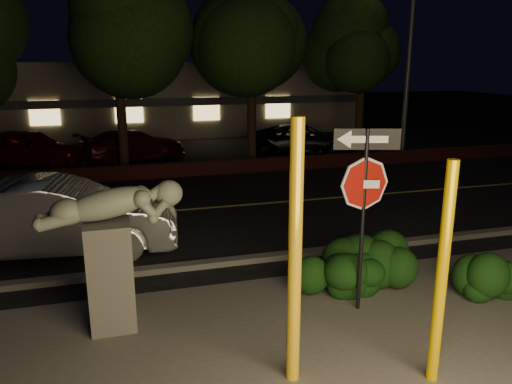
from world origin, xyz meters
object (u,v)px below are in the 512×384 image
parked_car_dark (303,140)px  yellow_pole_left (295,257)px  silver_sedan (60,217)px  parked_car_darkred (133,145)px  signpost (365,184)px  streetlight (409,10)px  parked_car_red (29,148)px  sculpture (111,241)px  yellow_pole_right (442,276)px

parked_car_dark → yellow_pole_left: bearing=179.4°
silver_sedan → parked_car_darkred: bearing=-4.8°
signpost → streetlight: (8.00, 11.79, 3.86)m
yellow_pole_left → signpost: size_ratio=1.13×
streetlight → parked_car_red: (-14.99, 2.50, -5.28)m
streetlight → parked_car_dark: (-3.60, 2.01, -5.36)m
streetlight → parked_car_dark: size_ratio=2.13×
silver_sedan → parked_car_darkred: size_ratio=1.10×
signpost → parked_car_red: bearing=132.3°
yellow_pole_left → sculpture: (-2.19, 2.02, -0.30)m
yellow_pole_right → streetlight: bearing=60.0°
parked_car_red → streetlight: bearing=-81.4°
yellow_pole_right → streetlight: 16.57m
yellow_pole_left → parked_car_darkred: yellow_pole_left is taller
streetlight → parked_car_dark: bearing=133.0°
yellow_pole_left → streetlight: size_ratio=0.34×
yellow_pole_left → parked_car_dark: (6.10, 15.29, -1.06)m
sculpture → silver_sedan: (-1.08, 3.55, -0.61)m
yellow_pole_right → signpost: bearing=91.0°
yellow_pole_left → sculpture: yellow_pole_left is taller
streetlight → parked_car_darkred: size_ratio=2.26×
yellow_pole_right → silver_sedan: bearing=129.4°
parked_car_dark → streetlight: bearing=-98.0°
signpost → streetlight: streetlight is taller
sculpture → parked_car_darkred: size_ratio=0.51×
signpost → silver_sedan: 6.58m
yellow_pole_left → parked_car_dark: size_ratio=0.72×
signpost → silver_sedan: size_ratio=0.62×
yellow_pole_left → parked_car_red: 16.67m
parked_car_dark → parked_car_darkred: bearing=106.6°
silver_sedan → parked_car_dark: silver_sedan is taller
yellow_pole_right → parked_car_red: 17.76m
signpost → parked_car_red: (-6.99, 14.29, -1.42)m
silver_sedan → parked_car_red: silver_sedan is taller
signpost → parked_car_darkred: size_ratio=0.68×
streetlight → parked_car_red: 16.08m
signpost → parked_car_red: size_ratio=0.69×
sculpture → parked_car_dark: (8.29, 13.27, -0.76)m
yellow_pole_right → sculpture: 4.69m
sculpture → streetlight: (11.90, 11.26, 4.60)m
parked_car_red → yellow_pole_right: bearing=-138.6°
yellow_pole_left → parked_car_darkred: size_ratio=0.77×
yellow_pole_left → signpost: 2.31m
parked_car_red → signpost: bearing=-135.9°
parked_car_dark → parked_car_red: bearing=108.7°
parked_car_darkred → silver_sedan: bearing=145.7°
yellow_pole_right → silver_sedan: size_ratio=0.59×
sculpture → parked_car_darkred: sculpture is taller
silver_sedan → parked_car_dark: (9.37, 9.71, -0.16)m
yellow_pole_left → silver_sedan: size_ratio=0.69×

